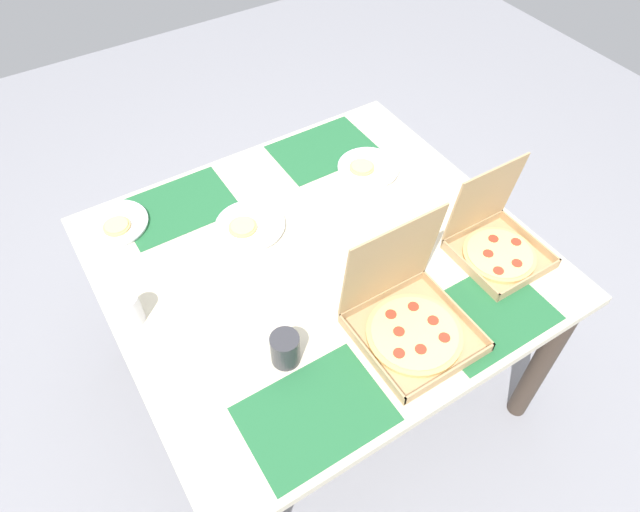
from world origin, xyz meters
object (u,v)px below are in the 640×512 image
pizza_box_corner_right (409,318)px  plate_near_left (249,226)px  cup_clear_left (130,309)px  plate_far_left (115,224)px  plate_middle (368,168)px  cup_dark (285,349)px  pizza_box_center (496,242)px

pizza_box_corner_right → plate_near_left: pizza_box_corner_right is taller
plate_near_left → cup_clear_left: bearing=-161.6°
plate_near_left → plate_far_left: same height
plate_middle → cup_clear_left: cup_clear_left is taller
plate_near_left → cup_dark: size_ratio=2.31×
cup_dark → cup_clear_left: size_ratio=0.97×
cup_dark → pizza_box_center: bearing=-0.8°
plate_near_left → cup_clear_left: cup_clear_left is taller
cup_clear_left → cup_dark: bearing=-48.2°
plate_middle → cup_clear_left: bearing=-169.1°
plate_near_left → plate_middle: 0.49m
plate_far_left → cup_clear_left: size_ratio=2.12×
plate_middle → plate_far_left: size_ratio=1.02×
plate_middle → plate_near_left: bearing=-176.2°
plate_middle → cup_dark: 0.81m
plate_middle → plate_far_left: same height
pizza_box_center → pizza_box_corner_right: bearing=-168.1°
plate_middle → plate_far_left: (-0.85, 0.20, 0.00)m
plate_near_left → pizza_box_corner_right: bearing=-71.5°
pizza_box_corner_right → pizza_box_center: size_ratio=1.17×
plate_middle → cup_clear_left: (-0.93, -0.18, 0.04)m
pizza_box_corner_right → cup_clear_left: 0.77m
pizza_box_corner_right → cup_dark: (-0.33, 0.09, -0.00)m
plate_far_left → cup_dark: bearing=-72.6°
plate_middle → cup_clear_left: size_ratio=2.17×
plate_far_left → cup_clear_left: bearing=-101.2°
pizza_box_center → plate_middle: 0.54m
pizza_box_center → plate_near_left: 0.77m
pizza_box_center → cup_clear_left: (-1.03, 0.35, 0.01)m
pizza_box_corner_right → plate_middle: 0.68m
plate_far_left → pizza_box_center: bearing=-37.3°
plate_far_left → cup_dark: size_ratio=2.19×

